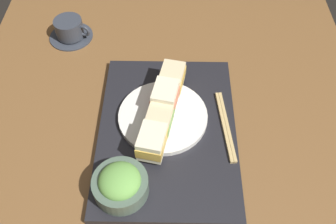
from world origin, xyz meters
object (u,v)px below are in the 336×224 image
Objects in this scene: sandwich_plate at (163,116)px; sandwich_inner_near at (159,119)px; salad_bowl at (120,184)px; coffee_cup at (70,30)px; sandwich_nearmost at (152,142)px; chopsticks_pair at (226,126)px; sandwich_inner_far at (166,97)px; sandwich_farmost at (172,78)px.

sandwich_inner_near reaches higher than sandwich_plate.
coffee_cup is (48.63, 19.22, -2.06)cm from salad_bowl.
sandwich_inner_near is 16.99cm from salad_bowl.
sandwich_nearmost is 10.99cm from salad_bowl.
coffee_cup reaches higher than chopsticks_pair.
sandwich_inner_far is 1.01× the size of sandwich_farmost.
sandwich_plate reaches higher than chopsticks_pair.
salad_bowl is 0.58× the size of chopsticks_pair.
sandwich_farmost is at bearing -125.69° from coffee_cup.
coffee_cup is at bearing 21.57° from salad_bowl.
sandwich_nearmost is at bearing 167.80° from sandwich_farmost.
coffee_cup is (30.21, 27.17, 0.12)cm from sandwich_plate.
sandwich_nearmost reaches higher than chopsticks_pair.
sandwich_plate is 4.73cm from sandwich_inner_far.
sandwich_farmost reaches higher than chopsticks_pair.
sandwich_plate is at bearing -12.20° from sandwich_inner_near.
chopsticks_pair is at bearing -86.37° from sandwich_inner_near.
sandwich_nearmost is 1.00× the size of sandwich_inner_near.
sandwich_farmost is (6.17, -1.33, -0.31)cm from sandwich_inner_far.
sandwich_inner_near is (6.17, -1.33, -0.43)cm from sandwich_nearmost.
sandwich_farmost is 29.43cm from salad_bowl.
salad_bowl is (-21.50, 8.61, -1.35)cm from sandwich_inner_far.
sandwich_inner_far is at bearing -21.83° from salad_bowl.
sandwich_plate is 2.50× the size of sandwich_inner_near.
sandwich_nearmost reaches higher than coffee_cup.
chopsticks_pair is at bearing -53.93° from salad_bowl.
sandwich_plate is 2.49× the size of sandwich_nearmost.
chopsticks_pair is (-5.21, -13.75, -3.85)cm from sandwich_inner_far.
sandwich_farmost reaches higher than coffee_cup.
sandwich_plate is at bearing -23.34° from salad_bowl.
salad_bowl is (-18.42, 7.95, 2.17)cm from sandwich_plate.
sandwich_inner_far reaches higher than salad_bowl.
sandwich_nearmost is 0.74× the size of salad_bowl.
sandwich_farmost is 17.21cm from chopsticks_pair.
sandwich_farmost is (12.34, -2.67, 0.22)cm from sandwich_inner_near.
chopsticks_pair is at bearing -127.87° from coffee_cup.
salad_bowl is at bearing 160.23° from sandwich_farmost.
sandwich_nearmost is 18.94cm from sandwich_farmost.
sandwich_inner_far reaches higher than sandwich_inner_near.
sandwich_plate is 1.06× the size of chopsticks_pair.
sandwich_nearmost is at bearing -32.98° from salad_bowl.
chopsticks_pair is at bearing -66.53° from sandwich_nearmost.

